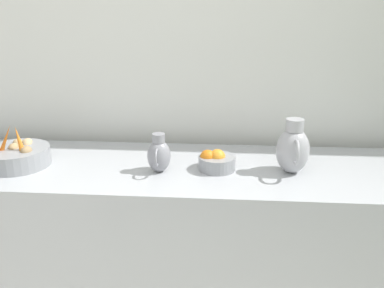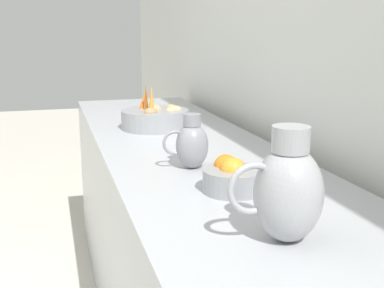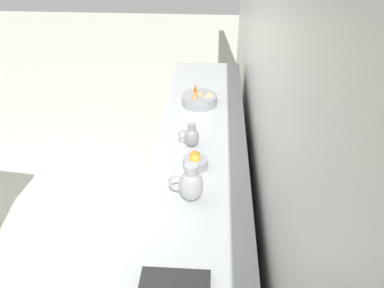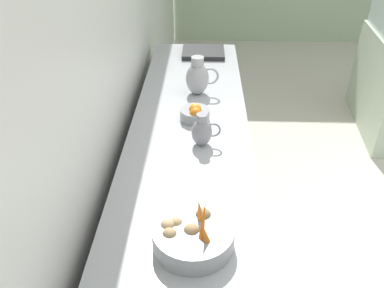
% 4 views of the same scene
% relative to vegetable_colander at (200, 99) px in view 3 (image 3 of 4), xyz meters
% --- Properties ---
extents(ground_plane, '(14.64, 14.64, 0.00)m').
position_rel_vegetable_colander_xyz_m(ground_plane, '(1.45, 0.72, -0.95)').
color(ground_plane, beige).
extents(tile_wall_left, '(0.10, 7.77, 3.00)m').
position_rel_vegetable_colander_xyz_m(tile_wall_left, '(-0.50, 1.12, 0.55)').
color(tile_wall_left, silver).
rests_on(tile_wall_left, ground_plane).
extents(prep_counter, '(0.68, 3.29, 0.90)m').
position_rel_vegetable_colander_xyz_m(prep_counter, '(-0.05, 0.62, -0.50)').
color(prep_counter, '#ADAFB5').
rests_on(prep_counter, ground_plane).
extents(vegetable_colander, '(0.31, 0.31, 0.22)m').
position_rel_vegetable_colander_xyz_m(vegetable_colander, '(0.00, 0.00, 0.00)').
color(vegetable_colander, gray).
rests_on(vegetable_colander, prep_counter).
extents(orange_bowl, '(0.17, 0.17, 0.10)m').
position_rel_vegetable_colander_xyz_m(orange_bowl, '(-0.02, 0.95, -0.01)').
color(orange_bowl, gray).
rests_on(orange_bowl, prep_counter).
extents(metal_pitcher_tall, '(0.21, 0.15, 0.25)m').
position_rel_vegetable_colander_xyz_m(metal_pitcher_tall, '(-0.01, 1.30, 0.07)').
color(metal_pitcher_tall, '#A3A3A8').
rests_on(metal_pitcher_tall, prep_counter).
extents(metal_pitcher_short, '(0.15, 0.11, 0.18)m').
position_rel_vegetable_colander_xyz_m(metal_pitcher_short, '(0.03, 0.69, 0.03)').
color(metal_pitcher_short, gray).
rests_on(metal_pitcher_short, prep_counter).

